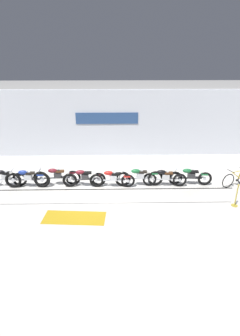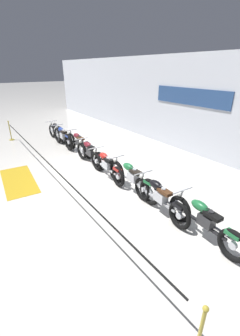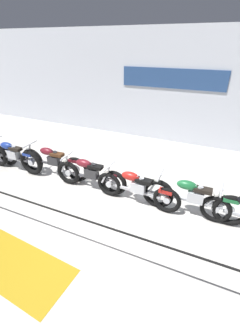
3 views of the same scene
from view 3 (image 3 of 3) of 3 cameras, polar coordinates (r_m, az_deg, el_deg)
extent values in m
plane|color=silver|center=(5.84, -4.56, -9.61)|extent=(120.00, 120.00, 0.00)
cube|color=silver|center=(9.48, 10.52, 19.41)|extent=(28.00, 0.25, 4.20)
cube|color=navy|center=(9.19, 13.08, 21.26)|extent=(3.90, 0.04, 0.70)
torus|color=black|center=(8.40, -26.62, 2.96)|extent=(0.73, 0.16, 0.73)
cylinder|color=silver|center=(8.40, -26.62, 2.96)|extent=(0.17, 0.09, 0.17)
cylinder|color=silver|center=(8.73, -27.64, 3.80)|extent=(0.70, 0.11, 0.07)
cube|color=black|center=(8.34, -27.25, 4.60)|extent=(0.33, 0.18, 0.08)
torus|color=black|center=(7.47, -21.65, 1.24)|extent=(0.80, 0.14, 0.80)
cylinder|color=silver|center=(7.47, -21.65, 1.24)|extent=(0.19, 0.08, 0.19)
cube|color=silver|center=(7.86, -25.35, 3.15)|extent=(0.36, 0.22, 0.26)
cylinder|color=silver|center=(7.81, -25.86, 4.51)|extent=(0.18, 0.11, 0.24)
cylinder|color=silver|center=(7.75, -25.45, 4.42)|extent=(0.18, 0.11, 0.24)
cylinder|color=silver|center=(7.79, -22.91, 2.31)|extent=(0.70, 0.07, 0.07)
cube|color=#47474C|center=(7.95, -25.38, 2.30)|extent=(1.14, 0.07, 0.06)
ellipsoid|color=navy|center=(7.93, -26.87, 5.09)|extent=(0.46, 0.22, 0.22)
cube|color=black|center=(7.68, -25.04, 4.46)|extent=(0.40, 0.20, 0.09)
cube|color=navy|center=(7.38, -22.32, 3.25)|extent=(0.32, 0.16, 0.08)
torus|color=black|center=(7.64, -21.32, 1.86)|extent=(0.79, 0.14, 0.78)
torus|color=black|center=(6.72, -10.98, -0.35)|extent=(0.79, 0.14, 0.78)
cylinder|color=silver|center=(7.64, -21.32, 1.86)|extent=(0.19, 0.09, 0.19)
cylinder|color=silver|center=(6.72, -10.98, -0.35)|extent=(0.19, 0.09, 0.19)
cylinder|color=silver|center=(7.58, -22.21, 3.87)|extent=(0.31, 0.07, 0.59)
cube|color=#2D2D30|center=(7.05, -16.34, 1.90)|extent=(0.37, 0.24, 0.26)
cylinder|color=#2D2D30|center=(6.99, -16.83, 3.41)|extent=(0.18, 0.12, 0.24)
cylinder|color=#2D2D30|center=(6.94, -16.29, 3.31)|extent=(0.18, 0.12, 0.24)
cylinder|color=silver|center=(7.05, -13.56, 0.99)|extent=(0.70, 0.10, 0.07)
cube|color=#47474C|center=(7.14, -16.50, 0.97)|extent=(1.29, 0.12, 0.06)
ellipsoid|color=maroon|center=(7.08, -18.12, 4.07)|extent=(0.47, 0.24, 0.22)
cube|color=#4C2D19|center=(6.88, -15.72, 3.35)|extent=(0.41, 0.22, 0.09)
cube|color=maroon|center=(6.61, -11.58, 1.88)|extent=(0.33, 0.17, 0.08)
cylinder|color=silver|center=(7.41, -21.96, 5.61)|extent=(0.06, 0.62, 0.04)
sphere|color=silver|center=(7.52, -22.22, 4.71)|extent=(0.14, 0.14, 0.14)
torus|color=black|center=(6.65, -12.97, -1.19)|extent=(0.74, 0.16, 0.73)
torus|color=black|center=(6.04, -1.54, -3.75)|extent=(0.74, 0.16, 0.73)
cylinder|color=silver|center=(6.65, -12.97, -1.19)|extent=(0.17, 0.09, 0.17)
cylinder|color=silver|center=(6.04, -1.54, -3.75)|extent=(0.17, 0.09, 0.17)
cylinder|color=silver|center=(6.56, -13.90, 1.09)|extent=(0.31, 0.07, 0.59)
cube|color=#2D2D30|center=(6.21, -7.23, -1.25)|extent=(0.37, 0.24, 0.26)
cylinder|color=#2D2D30|center=(6.13, -7.68, 0.43)|extent=(0.18, 0.12, 0.24)
cylinder|color=#2D2D30|center=(6.09, -7.00, 0.29)|extent=(0.18, 0.12, 0.24)
cylinder|color=silver|center=(6.26, -4.13, -2.27)|extent=(0.70, 0.10, 0.07)
cube|color=#47474C|center=(6.30, -7.55, -2.26)|extent=(1.15, 0.11, 0.06)
ellipsoid|color=maroon|center=(6.19, -9.26, 1.22)|extent=(0.47, 0.24, 0.22)
cube|color=black|center=(6.04, -6.27, 0.31)|extent=(0.41, 0.22, 0.09)
cube|color=maroon|center=(5.92, -2.02, -1.57)|extent=(0.33, 0.17, 0.08)
cylinder|color=silver|center=(6.39, -13.36, 3.04)|extent=(0.06, 0.62, 0.04)
sphere|color=silver|center=(6.49, -13.81, 2.04)|extent=(0.14, 0.14, 0.14)
torus|color=black|center=(6.01, -2.79, -4.15)|extent=(0.70, 0.13, 0.69)
torus|color=black|center=(5.55, 11.79, -8.02)|extent=(0.70, 0.13, 0.69)
cylinder|color=silver|center=(6.01, -2.79, -4.15)|extent=(0.17, 0.09, 0.16)
cylinder|color=silver|center=(5.55, 11.79, -8.02)|extent=(0.17, 0.09, 0.16)
cylinder|color=silver|center=(5.90, -3.62, -1.64)|extent=(0.31, 0.07, 0.59)
cube|color=silver|center=(5.63, 4.72, -4.86)|extent=(0.37, 0.23, 0.26)
cylinder|color=silver|center=(5.53, 4.40, -3.04)|extent=(0.18, 0.12, 0.24)
cylinder|color=silver|center=(5.51, 5.20, -3.24)|extent=(0.18, 0.12, 0.24)
cylinder|color=silver|center=(5.74, 7.98, -6.02)|extent=(0.70, 0.10, 0.07)
cube|color=#ADAFB5|center=(5.72, 4.19, -5.89)|extent=(1.26, 0.11, 0.06)
ellipsoid|color=#B21E19|center=(5.56, 2.63, -2.06)|extent=(0.47, 0.24, 0.22)
cube|color=black|center=(5.47, 6.07, -3.28)|extent=(0.41, 0.21, 0.09)
cube|color=#B21E19|center=(5.42, 11.55, -5.80)|extent=(0.33, 0.17, 0.08)
cylinder|color=silver|center=(5.72, -2.74, 0.40)|extent=(0.06, 0.62, 0.04)
sphere|color=silver|center=(5.82, -3.40, -0.64)|extent=(0.14, 0.14, 0.14)
torus|color=black|center=(5.65, 9.57, -6.41)|extent=(0.80, 0.14, 0.79)
torus|color=black|center=(5.63, 26.22, -9.67)|extent=(0.80, 0.14, 0.79)
cylinder|color=silver|center=(5.65, 9.57, -6.41)|extent=(0.19, 0.08, 0.19)
cylinder|color=silver|center=(5.63, 26.22, -9.67)|extent=(0.19, 0.08, 0.19)
cylinder|color=silver|center=(5.51, 8.90, -3.82)|extent=(0.30, 0.06, 0.59)
cube|color=silver|center=(5.49, 18.61, -6.89)|extent=(0.36, 0.23, 0.26)
cylinder|color=silver|center=(5.38, 18.52, -5.08)|extent=(0.18, 0.11, 0.24)
cylinder|color=silver|center=(5.38, 19.38, -5.25)|extent=(0.18, 0.11, 0.24)
cylinder|color=silver|center=(5.69, 21.55, -7.83)|extent=(0.70, 0.08, 0.07)
cube|color=#ADAFB5|center=(5.57, 17.88, -7.96)|extent=(1.32, 0.09, 0.06)
ellipsoid|color=#1E6B38|center=(5.35, 16.63, -4.16)|extent=(0.46, 0.23, 0.22)
cube|color=black|center=(5.37, 20.35, -5.26)|extent=(0.40, 0.21, 0.09)
cube|color=#1E6B38|center=(5.46, 26.35, -7.25)|extent=(0.32, 0.17, 0.08)
cylinder|color=silver|center=(5.35, 10.26, -1.67)|extent=(0.05, 0.62, 0.04)
sphere|color=silver|center=(5.44, 9.31, -2.77)|extent=(0.14, 0.14, 0.14)
torus|color=black|center=(5.61, 23.11, -9.60)|extent=(0.70, 0.14, 0.70)
cylinder|color=silver|center=(5.61, 23.11, -9.60)|extent=(0.17, 0.09, 0.17)
cylinder|color=silver|center=(5.45, 22.76, -7.05)|extent=(0.31, 0.07, 0.59)
cylinder|color=silver|center=(5.31, 24.47, -4.99)|extent=(0.07, 0.62, 0.04)
sphere|color=silver|center=(5.38, 23.33, -6.03)|extent=(0.14, 0.14, 0.14)
cylinder|color=black|center=(4.38, -13.79, -11.14)|extent=(11.79, 0.04, 0.04)
cube|color=#B78E19|center=(5.07, -26.03, -20.87)|extent=(2.60, 1.17, 0.01)
camera|label=1|loc=(7.84, -147.18, -6.25)|focal=28.00mm
camera|label=2|loc=(4.80, 103.60, -7.93)|focal=24.00mm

